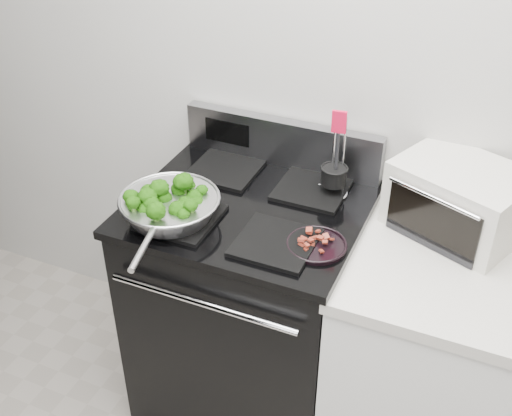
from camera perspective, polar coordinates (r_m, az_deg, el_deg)
The scene contains 8 objects.
back_wall at distance 2.21m, azimuth 10.27°, elevation 11.78°, with size 4.00×0.02×2.70m, color beige.
gas_range at distance 2.48m, azimuth -0.56°, elevation -8.53°, with size 0.79×0.69×1.13m.
counter at distance 2.38m, azimuth 15.04°, elevation -13.25°, with size 0.62×0.68×0.92m.
skillet at distance 2.11m, azimuth -7.68°, elevation 0.16°, with size 0.34×0.52×0.07m.
broccoli_pile at distance 2.10m, azimuth -7.70°, elevation 0.63°, with size 0.26×0.26×0.09m, color black, non-canonical shape.
bacon_plate at distance 2.00m, azimuth 5.41°, elevation -3.04°, with size 0.19×0.19×0.04m.
utensil_holder at distance 2.23m, azimuth 6.91°, elevation 2.52°, with size 0.11×0.11×0.33m.
toaster_oven at distance 2.17m, azimuth 17.60°, elevation 0.75°, with size 0.48×0.43×0.23m.
Camera 1 is at (0.45, -0.25, 2.17)m, focal length 45.00 mm.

